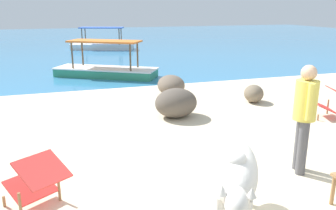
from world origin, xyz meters
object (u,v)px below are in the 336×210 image
Objects in this scene: person_standing at (305,111)px; boat_white at (102,45)px; deck_chair_near at (332,101)px; boat_green at (106,69)px; cow at (235,172)px; deck_chair_far at (36,180)px.

boat_white is (-0.72, 16.98, -0.70)m from person_standing.
deck_chair_near is 0.24× the size of boat_green.
person_standing is at bearing 59.52° from deck_chair_near.
person_standing is at bearing -47.33° from boat_green.
person_standing is 0.42× the size of boat_white.
cow reaches higher than deck_chair_far.
boat_green reaches higher than cow.
person_standing is (-2.41, -2.03, 0.56)m from deck_chair_near.
boat_white is at bearing 116.80° from person_standing.
deck_chair_near is 3.21m from person_standing.
person_standing is 17.01m from boat_white.
boat_white is (2.98, 16.84, -0.13)m from deck_chair_far.
cow is at bearing -147.96° from deck_chair_far.
person_standing is at bearing -68.61° from boat_white.
boat_green is at bearing -151.56° from cow.
cow reaches higher than deck_chair_near.
cow is 1.80× the size of deck_chair_far.
deck_chair_far is 3.74m from person_standing.
cow is 0.44× the size of boat_white.
cow is at bearing -127.03° from person_standing.
boat_green reaches higher than deck_chair_near.
cow is 9.34m from boat_green.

